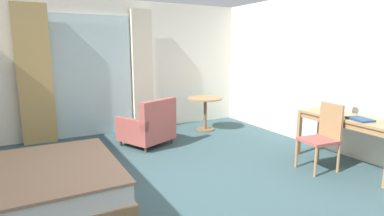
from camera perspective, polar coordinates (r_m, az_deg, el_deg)
The scene contains 13 objects.
ground at distance 3.87m, azimuth -0.96°, elevation -16.05°, with size 6.39×7.02×0.10m, color #334C51.
wall_back at distance 6.52m, azimuth -14.41°, elevation 7.24°, with size 5.99×0.12×2.65m, color white.
wall_right at distance 5.47m, azimuth 27.55°, elevation 5.72°, with size 0.12×6.62×2.65m, color white.
balcony_glass_door at distance 6.36m, azimuth -17.88°, elevation 5.54°, with size 1.55×0.02×2.33m, color silver.
curtain_panel_left at distance 6.15m, azimuth -26.91°, elevation 5.36°, with size 0.57×0.10×2.47m, color tan.
curtain_panel_right at distance 6.52m, azimuth -9.08°, elevation 6.64°, with size 0.42×0.10×2.47m, color beige.
bed at distance 3.79m, azimuth -30.01°, elevation -13.15°, with size 2.02×1.73×0.95m.
writing_desk at distance 5.01m, azimuth 27.10°, elevation -2.49°, with size 0.56×1.50×0.74m.
desk_chair at distance 4.75m, azimuth 23.01°, elevation -4.42°, with size 0.49×0.46×0.95m.
desk_lamp at distance 5.09m, azimuth 25.71°, elevation 2.44°, with size 0.20×0.31×0.47m.
closed_book at distance 4.82m, azimuth 28.48°, elevation -1.81°, with size 0.22×0.33×0.03m, color navy.
armchair_by_window at distance 5.56m, azimuth -7.95°, elevation -3.50°, with size 1.02×1.00×0.84m.
round_cafe_table at distance 6.51m, azimuth 2.45°, elevation 0.37°, with size 0.71×0.71×0.69m.
Camera 1 is at (-1.59, -3.06, 1.70)m, focal length 29.02 mm.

